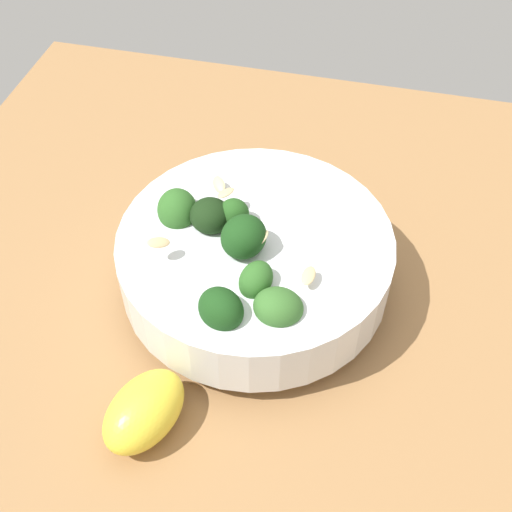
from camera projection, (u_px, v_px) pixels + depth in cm
name	position (u px, v px, depth cm)	size (l,w,h in cm)	color
ground_plane	(242.00, 297.00, 59.13)	(67.04, 67.04, 3.30)	#996D42
bowl_of_broccoli	(254.00, 256.00, 54.61)	(22.54, 22.54, 10.36)	white
lemon_wedge	(144.00, 411.00, 47.48)	(7.23, 4.73, 4.26)	yellow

